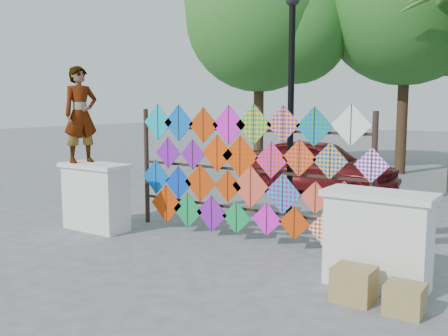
{
  "coord_description": "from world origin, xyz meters",
  "views": [
    {
      "loc": [
        4.61,
        -6.56,
        2.41
      ],
      "look_at": [
        -0.27,
        0.6,
        1.28
      ],
      "focal_mm": 40.0,
      "sensor_mm": 36.0,
      "label": 1
    }
  ],
  "objects_px": {
    "kite_rack": "(243,172)",
    "lamppost": "(291,88)",
    "vendor_woman": "(81,115)",
    "sedan": "(318,166)"
  },
  "relations": [
    {
      "from": "kite_rack",
      "to": "vendor_woman",
      "type": "distance_m",
      "value": 3.36
    },
    {
      "from": "kite_rack",
      "to": "sedan",
      "type": "distance_m",
      "value": 5.3
    },
    {
      "from": "vendor_woman",
      "to": "kite_rack",
      "type": "bearing_deg",
      "value": -57.82
    },
    {
      "from": "sedan",
      "to": "kite_rack",
      "type": "bearing_deg",
      "value": -167.38
    },
    {
      "from": "kite_rack",
      "to": "lamppost",
      "type": "distance_m",
      "value": 1.96
    },
    {
      "from": "kite_rack",
      "to": "sedan",
      "type": "height_order",
      "value": "kite_rack"
    },
    {
      "from": "sedan",
      "to": "lamppost",
      "type": "distance_m",
      "value": 4.54
    },
    {
      "from": "vendor_woman",
      "to": "lamppost",
      "type": "relative_size",
      "value": 0.41
    },
    {
      "from": "kite_rack",
      "to": "lamppost",
      "type": "bearing_deg",
      "value": 78.08
    },
    {
      "from": "kite_rack",
      "to": "lamppost",
      "type": "relative_size",
      "value": 1.11
    }
  ]
}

